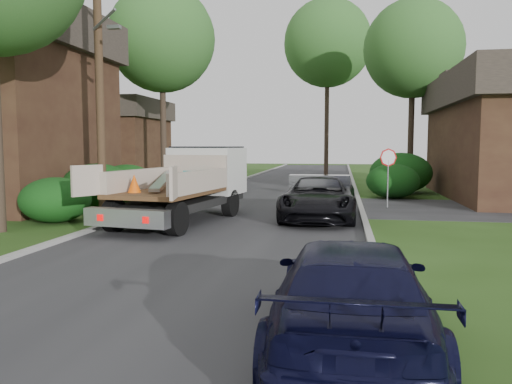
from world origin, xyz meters
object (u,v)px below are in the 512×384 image
object	(u,v)px
stop_sign	(388,165)
tree_left_far	(162,39)
navy_suv	(351,294)
tree_center_far	(328,43)
tree_left_back	(22,28)
utility_pole	(99,75)
flatbed_truck	(193,180)
black_pickup	(319,198)
tree_right_far	(413,49)
house_left_far	(109,139)

from	to	relation	value
stop_sign	tree_left_far	world-z (taller)	tree_left_far
navy_suv	stop_sign	bearing A→B (deg)	-96.53
tree_center_far	navy_suv	world-z (taller)	tree_center_far
tree_left_back	navy_suv	size ratio (longest dim) A/B	2.50
navy_suv	utility_pole	bearing A→B (deg)	-50.75
utility_pole	navy_suv	xyz separation A→B (m)	(8.93, -10.98, -4.48)
tree_left_far	flatbed_truck	distance (m)	15.58
tree_left_far	tree_left_back	world-z (taller)	tree_left_far
tree_left_far	black_pickup	world-z (taller)	tree_left_far
flatbed_truck	black_pickup	distance (m)	4.49
tree_left_far	tree_right_far	distance (m)	15.31
utility_pole	flatbed_truck	size ratio (longest dim) A/B	1.41
flatbed_truck	utility_pole	bearing A→B (deg)	-176.91
stop_sign	utility_pole	size ratio (longest dim) A/B	0.25
tree_right_far	tree_left_back	size ratio (longest dim) A/B	0.96
utility_pole	flatbed_truck	world-z (taller)	utility_pole
tree_right_far	flatbed_truck	bearing A→B (deg)	-121.34
black_pickup	stop_sign	bearing A→B (deg)	54.88
black_pickup	navy_suv	bearing A→B (deg)	-84.92
tree_left_back	black_pickup	size ratio (longest dim) A/B	2.21
tree_left_back	house_left_far	bearing A→B (deg)	86.82
house_left_far	flatbed_truck	xyz separation A→B (m)	(11.63, -17.38, -1.66)
tree_center_far	navy_suv	xyz separation A→B (m)	(1.45, -36.00, -10.28)
utility_pole	tree_left_back	distance (m)	12.30
tree_right_far	tree_left_back	bearing A→B (deg)	-161.97
tree_left_far	flatbed_truck	size ratio (longest dim) A/B	1.72
stop_sign	tree_left_far	xyz separation A→B (m)	(-12.70, 8.00, 7.20)
tree_right_far	navy_suv	bearing A→B (deg)	-98.86
stop_sign	navy_suv	size ratio (longest dim) A/B	0.52
house_left_far	tree_left_far	xyz separation A→B (m)	(6.00, -5.00, 5.93)
tree_left_back	navy_suv	distance (m)	27.09
flatbed_truck	black_pickup	world-z (taller)	flatbed_truck
tree_right_far	black_pickup	world-z (taller)	tree_right_far
stop_sign	navy_suv	world-z (taller)	stop_sign
tree_center_far	black_pickup	size ratio (longest dim) A/B	2.69
black_pickup	tree_left_far	bearing A→B (deg)	130.91
stop_sign	house_left_far	distance (m)	22.81
house_left_far	tree_right_far	bearing A→B (deg)	-5.44
utility_pole	black_pickup	xyz separation A→B (m)	(8.01, 0.28, -4.42)
tree_center_far	black_pickup	xyz separation A→B (m)	(0.53, -24.74, -10.22)
tree_right_far	tree_left_back	distance (m)	22.62
tree_left_back	flatbed_truck	distance (m)	16.58
tree_right_far	utility_pole	bearing A→B (deg)	-130.84
house_left_far	black_pickup	distance (m)	23.29
stop_sign	flatbed_truck	xyz separation A→B (m)	(-7.07, -4.38, -0.39)
stop_sign	tree_right_far	world-z (taller)	tree_right_far
tree_center_far	tree_right_far	bearing A→B (deg)	-61.19
tree_left_far	navy_suv	bearing A→B (deg)	-64.54
tree_right_far	tree_center_far	xyz separation A→B (m)	(-5.50, 10.00, 2.50)
tree_left_far	flatbed_truck	xyz separation A→B (m)	(5.63, -12.38, -7.59)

